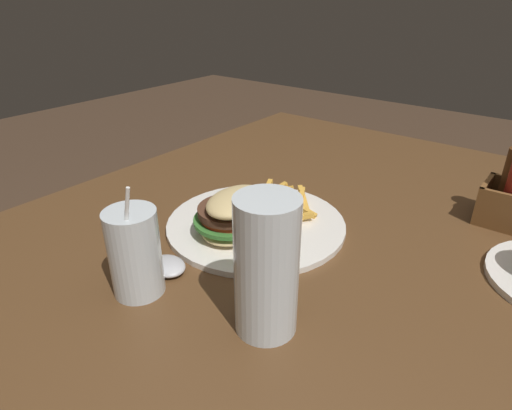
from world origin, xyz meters
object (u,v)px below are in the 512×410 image
object	(u,v)px
spoon	(165,264)
condiment_caddy	(510,197)
beer_glass	(265,269)
meal_plate_near	(247,218)
juice_glass	(135,256)

from	to	relation	value
spoon	condiment_caddy	world-z (taller)	condiment_caddy
beer_glass	meal_plate_near	bearing A→B (deg)	-135.56
beer_glass	condiment_caddy	xyz separation A→B (m)	(-0.48, 0.18, -0.04)
meal_plate_near	spoon	distance (m)	0.17
meal_plate_near	spoon	xyz separation A→B (m)	(0.16, -0.03, -0.02)
beer_glass	condiment_caddy	distance (m)	0.51
beer_glass	juice_glass	size ratio (longest dim) A/B	1.05
juice_glass	spoon	bearing A→B (deg)	-168.74
meal_plate_near	beer_glass	world-z (taller)	beer_glass
juice_glass	condiment_caddy	distance (m)	0.64
beer_glass	condiment_caddy	bearing A→B (deg)	159.34
beer_glass	juice_glass	xyz separation A→B (m)	(0.05, -0.18, -0.03)
meal_plate_near	juice_glass	bearing A→B (deg)	-4.17
beer_glass	juice_glass	world-z (taller)	beer_glass
juice_glass	meal_plate_near	bearing A→B (deg)	175.83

